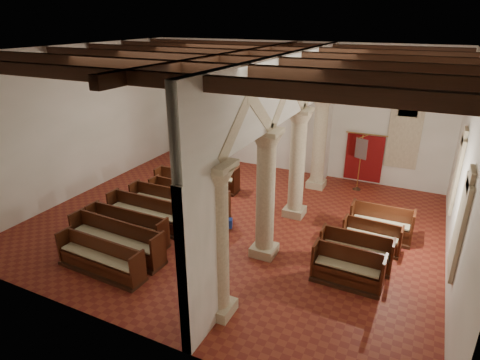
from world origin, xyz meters
name	(u,v)px	position (x,y,z in m)	size (l,w,h in m)	color
floor	(234,222)	(0.00, 0.00, 0.00)	(14.00, 14.00, 0.00)	maroon
ceiling	(233,51)	(0.00, 0.00, 6.00)	(14.00, 14.00, 0.00)	black
wall_back	(292,109)	(0.00, 6.00, 3.00)	(14.00, 0.02, 6.00)	white
wall_front	(108,218)	(0.00, -6.00, 3.00)	(14.00, 0.02, 6.00)	white
wall_left	(80,122)	(-7.00, 0.00, 3.00)	(0.02, 12.00, 6.00)	white
wall_right	(467,177)	(7.00, 0.00, 3.00)	(0.02, 12.00, 6.00)	white
ceiling_beams	(233,57)	(0.00, 0.00, 5.82)	(13.80, 11.80, 0.30)	#361B11
arcade	(285,134)	(1.80, 0.00, 3.56)	(0.90, 11.90, 6.00)	beige
window_right_a	(462,227)	(6.98, -1.50, 2.20)	(0.03, 1.00, 2.20)	#398268
window_right_b	(458,174)	(6.98, 2.50, 2.20)	(0.03, 1.00, 2.20)	#398268
window_back	(404,139)	(5.00, 5.98, 2.20)	(1.00, 0.03, 2.20)	#398268
pipe_organ	(203,134)	(-4.50, 5.50, 1.37)	(2.10, 0.85, 4.40)	#361B11
lectern	(214,156)	(-3.47, 4.74, 0.57)	(0.63, 0.65, 1.38)	#352211
dossal_curtain	(364,158)	(3.50, 5.92, 1.17)	(1.80, 0.07, 2.17)	maroon
processional_banner	(359,172)	(3.48, 5.00, 0.81)	(0.52, 0.67, 2.46)	#361B11
hymnal_box_a	(130,277)	(-0.98, -4.57, 0.24)	(0.28, 0.23, 0.28)	#161999
hymnal_box_b	(157,237)	(-1.61, -2.47, 0.25)	(0.30, 0.24, 0.30)	navy
hymnal_box_c	(228,223)	(0.05, -0.61, 0.26)	(0.32, 0.26, 0.32)	navy
tube_heater_a	(95,246)	(-3.14, -3.67, 0.16)	(0.11, 0.11, 1.07)	silver
tube_heater_b	(120,243)	(-2.59, -3.15, 0.16)	(0.10, 0.10, 1.02)	white
nave_pew_0	(101,262)	(-2.13, -4.47, 0.34)	(2.94, 0.80, 1.03)	#361B11
nave_pew_1	(117,244)	(-2.34, -3.54, 0.37)	(3.40, 0.88, 1.13)	#361B11
nave_pew_2	(127,231)	(-2.62, -2.72, 0.36)	(3.00, 0.74, 1.08)	#361B11
nave_pew_3	(150,218)	(-2.50, -1.64, 0.36)	(3.42, 0.79, 1.09)	#361B11
nave_pew_4	(167,206)	(-2.54, -0.57, 0.35)	(3.08, 0.72, 1.07)	#361B11
nave_pew_5	(189,203)	(-1.98, 0.04, 0.36)	(3.43, 0.93, 1.09)	#361B11
nave_pew_6	(189,189)	(-2.63, 1.12, 0.38)	(2.98, 0.93, 1.13)	#361B11
nave_pew_7	(206,181)	(-2.47, 2.24, 0.37)	(2.94, 0.88, 1.12)	#361B11
aisle_pew_0	(347,272)	(4.46, -1.89, 0.37)	(1.96, 0.75, 1.09)	#361B11
aisle_pew_1	(355,255)	(4.49, -0.86, 0.35)	(2.13, 0.72, 1.04)	#361B11
aisle_pew_2	(371,240)	(4.78, 0.28, 0.32)	(1.84, 0.69, 0.95)	#361B11
aisle_pew_3	(380,228)	(4.95, 1.11, 0.39)	(2.03, 0.79, 1.15)	#361B11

